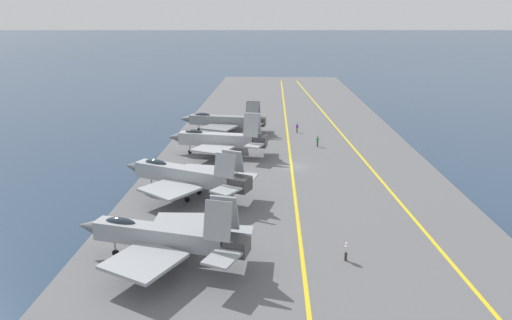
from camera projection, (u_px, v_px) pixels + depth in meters
ground_plane at (291, 169)px, 65.67m from camera, size 2000.00×2000.00×0.00m
carrier_deck at (291, 167)px, 65.61m from camera, size 215.85×40.69×0.40m
deck_stripe_foul_line at (370, 167)px, 65.15m from camera, size 193.93×12.13×0.01m
deck_stripe_centerline at (291, 166)px, 65.55m from camera, size 194.27×0.36×0.01m
parked_jet_nearest at (163, 236)px, 38.54m from camera, size 12.59×15.87×6.57m
parked_jet_second at (185, 175)px, 53.33m from camera, size 12.57×17.05×6.26m
parked_jet_third at (218, 139)px, 70.09m from camera, size 12.07×15.86×6.75m
parked_jet_fourth at (224, 120)px, 84.58m from camera, size 12.63×16.52×6.05m
crew_purple_vest at (297, 127)px, 84.69m from camera, size 0.37×0.45×1.81m
crew_white_vest at (346, 251)px, 39.45m from camera, size 0.44×0.37×1.76m
crew_green_vest at (318, 141)px, 75.31m from camera, size 0.35×0.43×1.82m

